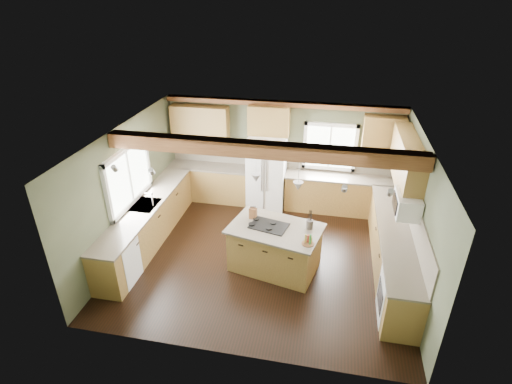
# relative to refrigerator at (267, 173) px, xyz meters

# --- Properties ---
(floor) EXTENTS (5.60, 5.60, 0.00)m
(floor) POSITION_rel_refrigerator_xyz_m (0.30, -2.12, -0.90)
(floor) COLOR black
(floor) RESTS_ON ground
(ceiling) EXTENTS (5.60, 5.60, 0.00)m
(ceiling) POSITION_rel_refrigerator_xyz_m (0.30, -2.12, 1.70)
(ceiling) COLOR silver
(ceiling) RESTS_ON wall_back
(wall_back) EXTENTS (5.60, 0.00, 5.60)m
(wall_back) POSITION_rel_refrigerator_xyz_m (0.30, 0.38, 0.40)
(wall_back) COLOR #434A34
(wall_back) RESTS_ON ground
(wall_left) EXTENTS (0.00, 5.00, 5.00)m
(wall_left) POSITION_rel_refrigerator_xyz_m (-2.50, -2.12, 0.40)
(wall_left) COLOR #434A34
(wall_left) RESTS_ON ground
(wall_right) EXTENTS (0.00, 5.00, 5.00)m
(wall_right) POSITION_rel_refrigerator_xyz_m (3.10, -2.12, 0.40)
(wall_right) COLOR #434A34
(wall_right) RESTS_ON ground
(ceiling_beam) EXTENTS (5.55, 0.26, 0.26)m
(ceiling_beam) POSITION_rel_refrigerator_xyz_m (0.30, -2.42, 1.57)
(ceiling_beam) COLOR #4E2716
(ceiling_beam) RESTS_ON ceiling
(soffit_trim) EXTENTS (5.55, 0.20, 0.10)m
(soffit_trim) POSITION_rel_refrigerator_xyz_m (0.30, 0.28, 1.64)
(soffit_trim) COLOR #4E2716
(soffit_trim) RESTS_ON ceiling
(backsplash_back) EXTENTS (5.58, 0.03, 0.58)m
(backsplash_back) POSITION_rel_refrigerator_xyz_m (0.30, 0.36, 0.31)
(backsplash_back) COLOR brown
(backsplash_back) RESTS_ON wall_back
(backsplash_right) EXTENTS (0.03, 3.70, 0.58)m
(backsplash_right) POSITION_rel_refrigerator_xyz_m (3.08, -2.07, 0.31)
(backsplash_right) COLOR brown
(backsplash_right) RESTS_ON wall_right
(base_cab_back_left) EXTENTS (2.02, 0.60, 0.88)m
(base_cab_back_left) POSITION_rel_refrigerator_xyz_m (-1.49, 0.08, -0.46)
(base_cab_back_left) COLOR brown
(base_cab_back_left) RESTS_ON floor
(counter_back_left) EXTENTS (2.06, 0.64, 0.04)m
(counter_back_left) POSITION_rel_refrigerator_xyz_m (-1.49, 0.08, 0.00)
(counter_back_left) COLOR #494136
(counter_back_left) RESTS_ON base_cab_back_left
(base_cab_back_right) EXTENTS (2.62, 0.60, 0.88)m
(base_cab_back_right) POSITION_rel_refrigerator_xyz_m (1.79, 0.08, -0.46)
(base_cab_back_right) COLOR brown
(base_cab_back_right) RESTS_ON floor
(counter_back_right) EXTENTS (2.66, 0.64, 0.04)m
(counter_back_right) POSITION_rel_refrigerator_xyz_m (1.79, 0.08, 0.00)
(counter_back_right) COLOR #494136
(counter_back_right) RESTS_ON base_cab_back_right
(base_cab_left) EXTENTS (0.60, 3.70, 0.88)m
(base_cab_left) POSITION_rel_refrigerator_xyz_m (-2.20, -2.07, -0.46)
(base_cab_left) COLOR brown
(base_cab_left) RESTS_ON floor
(counter_left) EXTENTS (0.64, 3.74, 0.04)m
(counter_left) POSITION_rel_refrigerator_xyz_m (-2.20, -2.07, 0.00)
(counter_left) COLOR #494136
(counter_left) RESTS_ON base_cab_left
(base_cab_right) EXTENTS (0.60, 3.70, 0.88)m
(base_cab_right) POSITION_rel_refrigerator_xyz_m (2.80, -2.07, -0.46)
(base_cab_right) COLOR brown
(base_cab_right) RESTS_ON floor
(counter_right) EXTENTS (0.64, 3.74, 0.04)m
(counter_right) POSITION_rel_refrigerator_xyz_m (2.80, -2.07, 0.00)
(counter_right) COLOR #494136
(counter_right) RESTS_ON base_cab_right
(upper_cab_back_left) EXTENTS (1.40, 0.35, 0.90)m
(upper_cab_back_left) POSITION_rel_refrigerator_xyz_m (-1.69, 0.21, 1.05)
(upper_cab_back_left) COLOR brown
(upper_cab_back_left) RESTS_ON wall_back
(upper_cab_over_fridge) EXTENTS (0.96, 0.35, 0.70)m
(upper_cab_over_fridge) POSITION_rel_refrigerator_xyz_m (-0.00, 0.21, 1.25)
(upper_cab_over_fridge) COLOR brown
(upper_cab_over_fridge) RESTS_ON wall_back
(upper_cab_right) EXTENTS (0.35, 2.20, 0.90)m
(upper_cab_right) POSITION_rel_refrigerator_xyz_m (2.92, -1.22, 1.05)
(upper_cab_right) COLOR brown
(upper_cab_right) RESTS_ON wall_right
(upper_cab_back_corner) EXTENTS (0.90, 0.35, 0.90)m
(upper_cab_back_corner) POSITION_rel_refrigerator_xyz_m (2.60, 0.21, 1.05)
(upper_cab_back_corner) COLOR brown
(upper_cab_back_corner) RESTS_ON wall_back
(window_left) EXTENTS (0.04, 1.60, 1.05)m
(window_left) POSITION_rel_refrigerator_xyz_m (-2.48, -2.07, 0.65)
(window_left) COLOR white
(window_left) RESTS_ON wall_left
(window_back) EXTENTS (1.10, 0.04, 1.00)m
(window_back) POSITION_rel_refrigerator_xyz_m (1.45, 0.36, 0.65)
(window_back) COLOR white
(window_back) RESTS_ON wall_back
(sink) EXTENTS (0.50, 0.65, 0.03)m
(sink) POSITION_rel_refrigerator_xyz_m (-2.20, -2.07, 0.01)
(sink) COLOR #262628
(sink) RESTS_ON counter_left
(faucet) EXTENTS (0.02, 0.02, 0.28)m
(faucet) POSITION_rel_refrigerator_xyz_m (-2.02, -2.07, 0.15)
(faucet) COLOR #B2B2B7
(faucet) RESTS_ON sink
(dishwasher) EXTENTS (0.60, 0.60, 0.84)m
(dishwasher) POSITION_rel_refrigerator_xyz_m (-2.19, -3.37, -0.47)
(dishwasher) COLOR white
(dishwasher) RESTS_ON floor
(oven) EXTENTS (0.60, 0.72, 0.84)m
(oven) POSITION_rel_refrigerator_xyz_m (2.79, -3.37, -0.47)
(oven) COLOR white
(oven) RESTS_ON floor
(microwave) EXTENTS (0.40, 0.70, 0.38)m
(microwave) POSITION_rel_refrigerator_xyz_m (2.88, -2.17, 0.65)
(microwave) COLOR white
(microwave) RESTS_ON wall_right
(pendant_left) EXTENTS (0.18, 0.18, 0.16)m
(pendant_left) POSITION_rel_refrigerator_xyz_m (0.20, -2.33, 0.98)
(pendant_left) COLOR #B2B2B7
(pendant_left) RESTS_ON ceiling
(pendant_right) EXTENTS (0.18, 0.18, 0.16)m
(pendant_right) POSITION_rel_refrigerator_xyz_m (0.98, -2.51, 0.98)
(pendant_right) COLOR #B2B2B7
(pendant_right) RESTS_ON ceiling
(refrigerator) EXTENTS (0.90, 0.74, 1.80)m
(refrigerator) POSITION_rel_refrigerator_xyz_m (0.00, 0.00, 0.00)
(refrigerator) COLOR white
(refrigerator) RESTS_ON floor
(island) EXTENTS (1.77, 1.31, 0.88)m
(island) POSITION_rel_refrigerator_xyz_m (0.59, -2.42, -0.46)
(island) COLOR brown
(island) RESTS_ON floor
(island_top) EXTENTS (1.90, 1.43, 0.04)m
(island_top) POSITION_rel_refrigerator_xyz_m (0.59, -2.42, 0.00)
(island_top) COLOR #494136
(island_top) RESTS_ON island
(cooktop) EXTENTS (0.78, 0.60, 0.02)m
(cooktop) POSITION_rel_refrigerator_xyz_m (0.46, -2.39, 0.03)
(cooktop) COLOR black
(cooktop) RESTS_ON island_top
(knife_block) EXTENTS (0.15, 0.13, 0.22)m
(knife_block) POSITION_rel_refrigerator_xyz_m (0.10, -2.16, 0.13)
(knife_block) COLOR brown
(knife_block) RESTS_ON island_top
(utensil_crock) EXTENTS (0.13, 0.13, 0.17)m
(utensil_crock) POSITION_rel_refrigerator_xyz_m (1.21, -2.31, 0.11)
(utensil_crock) COLOR #463E38
(utensil_crock) RESTS_ON island_top
(bottle_tray) EXTENTS (0.29, 0.29, 0.20)m
(bottle_tray) POSITION_rel_refrigerator_xyz_m (1.23, -2.82, 0.12)
(bottle_tray) COLOR brown
(bottle_tray) RESTS_ON island_top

